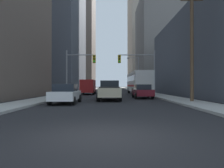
{
  "coord_description": "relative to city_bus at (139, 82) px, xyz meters",
  "views": [
    {
      "loc": [
        0.19,
        -5.54,
        1.43
      ],
      "look_at": [
        0.0,
        37.61,
        1.71
      ],
      "focal_mm": 31.86,
      "sensor_mm": 36.0,
      "label": 1
    }
  ],
  "objects": [
    {
      "name": "ground_plane",
      "position": [
        -4.35,
        -25.71,
        -1.93
      ],
      "size": [
        400.0,
        400.0,
        0.0
      ],
      "primitive_type": "plane",
      "color": "black"
    },
    {
      "name": "sidewalk_left",
      "position": [
        -10.77,
        24.29,
        -1.85
      ],
      "size": [
        2.55,
        160.0,
        0.15
      ],
      "primitive_type": "cube",
      "color": "#9E9E99",
      "rests_on": "ground"
    },
    {
      "name": "sidewalk_right",
      "position": [
        2.07,
        24.29,
        -1.85
      ],
      "size": [
        2.55,
        160.0,
        0.15
      ],
      "primitive_type": "cube",
      "color": "#9E9E99",
      "rests_on": "ground"
    },
    {
      "name": "city_bus",
      "position": [
        0.0,
        0.0,
        0.0
      ],
      "size": [
        2.67,
        11.53,
        3.4
      ],
      "color": "silver",
      "rests_on": "ground"
    },
    {
      "name": "pickup_truck_beige",
      "position": [
        -4.41,
        -11.98,
        -1.0
      ],
      "size": [
        2.2,
        5.44,
        1.9
      ],
      "color": "#C6B793",
      "rests_on": "ground"
    },
    {
      "name": "cargo_van_red",
      "position": [
        -7.87,
        -0.24,
        -0.64
      ],
      "size": [
        2.16,
        5.25,
        2.26
      ],
      "color": "maroon",
      "rests_on": "ground"
    },
    {
      "name": "sedan_white",
      "position": [
        -7.77,
        -15.75,
        -1.16
      ],
      "size": [
        1.95,
        4.24,
        1.52
      ],
      "color": "white",
      "rests_on": "ground"
    },
    {
      "name": "sedan_maroon",
      "position": [
        -0.84,
        -9.47,
        -1.16
      ],
      "size": [
        1.95,
        4.25,
        1.52
      ],
      "color": "maroon",
      "rests_on": "ground"
    },
    {
      "name": "sedan_grey",
      "position": [
        -4.29,
        -3.99,
        -1.16
      ],
      "size": [
        1.95,
        4.21,
        1.52
      ],
      "color": "slate",
      "rests_on": "ground"
    },
    {
      "name": "traffic_signal_near_left",
      "position": [
        -8.43,
        -5.35,
        2.12
      ],
      "size": [
        3.89,
        0.44,
        6.0
      ],
      "color": "gray",
      "rests_on": "ground"
    },
    {
      "name": "traffic_signal_near_right",
      "position": [
        -0.72,
        -5.35,
        2.16
      ],
      "size": [
        4.87,
        0.44,
        6.0
      ],
      "color": "gray",
      "rests_on": "ground"
    },
    {
      "name": "utility_pole_right",
      "position": [
        2.33,
        -15.17,
        3.23
      ],
      "size": [
        2.2,
        0.28,
        9.77
      ],
      "color": "brown",
      "rests_on": "ground"
    },
    {
      "name": "street_lamp_right",
      "position": [
        1.08,
        11.05,
        2.63
      ],
      "size": [
        2.57,
        0.32,
        7.5
      ],
      "color": "gray",
      "rests_on": "ground"
    },
    {
      "name": "building_left_mid_office",
      "position": [
        -22.41,
        25.77,
        15.98
      ],
      "size": [
        18.12,
        24.91,
        35.81
      ],
      "primitive_type": "cube",
      "color": "#4C515B",
      "rests_on": "ground"
    },
    {
      "name": "building_left_far_tower",
      "position": [
        -25.91,
        64.98,
        23.15
      ],
      "size": [
        25.92,
        21.31,
        50.16
      ],
      "primitive_type": "cube",
      "color": "#66564C",
      "rests_on": "ground"
    },
    {
      "name": "building_right_mid_block",
      "position": [
        15.21,
        25.5,
        10.92
      ],
      "size": [
        23.24,
        18.24,
        25.71
      ],
      "primitive_type": "cube",
      "color": "gray",
      "rests_on": "ground"
    },
    {
      "name": "building_right_far_highrise",
      "position": [
        15.15,
        60.72,
        32.12
      ],
      "size": [
        22.23,
        25.48,
        68.1
      ],
      "primitive_type": "cube",
      "color": "#B7A893",
      "rests_on": "ground"
    }
  ]
}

